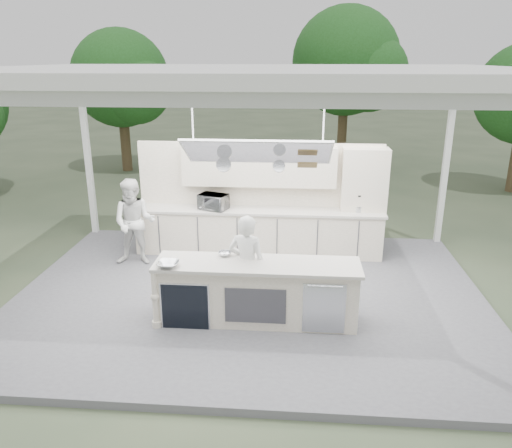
# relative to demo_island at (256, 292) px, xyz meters

# --- Properties ---
(ground) EXTENTS (90.00, 90.00, 0.00)m
(ground) POSITION_rel_demo_island_xyz_m (-0.18, 0.91, -0.60)
(ground) COLOR #4B553B
(ground) RESTS_ON ground
(stage_deck) EXTENTS (8.00, 6.00, 0.12)m
(stage_deck) POSITION_rel_demo_island_xyz_m (-0.18, 0.91, -0.54)
(stage_deck) COLOR slate
(stage_deck) RESTS_ON ground
(tent) EXTENTS (8.20, 6.20, 3.86)m
(tent) POSITION_rel_demo_island_xyz_m (-0.18, 0.90, 3.11)
(tent) COLOR white
(tent) RESTS_ON ground
(demo_island) EXTENTS (3.10, 0.79, 0.95)m
(demo_island) POSITION_rel_demo_island_xyz_m (0.00, 0.00, 0.00)
(demo_island) COLOR white
(demo_island) RESTS_ON stage_deck
(back_counter) EXTENTS (5.08, 0.72, 0.95)m
(back_counter) POSITION_rel_demo_island_xyz_m (-0.18, 2.81, 0.00)
(back_counter) COLOR white
(back_counter) RESTS_ON stage_deck
(back_wall_unit) EXTENTS (5.05, 0.48, 2.25)m
(back_wall_unit) POSITION_rel_demo_island_xyz_m (0.27, 3.03, 0.98)
(back_wall_unit) COLOR white
(back_wall_unit) RESTS_ON stage_deck
(tree_cluster) EXTENTS (19.55, 9.40, 5.85)m
(tree_cluster) POSITION_rel_demo_island_xyz_m (-0.34, 10.68, 2.69)
(tree_cluster) COLOR brown
(tree_cluster) RESTS_ON ground
(head_chef) EXTENTS (0.68, 0.53, 1.63)m
(head_chef) POSITION_rel_demo_island_xyz_m (-0.15, 0.21, 0.34)
(head_chef) COLOR silver
(head_chef) RESTS_ON stage_deck
(sous_chef) EXTENTS (0.86, 0.69, 1.70)m
(sous_chef) POSITION_rel_demo_island_xyz_m (-2.52, 2.04, 0.38)
(sous_chef) COLOR silver
(sous_chef) RESTS_ON stage_deck
(toaster_oven) EXTENTS (0.66, 0.55, 0.31)m
(toaster_oven) POSITION_rel_demo_island_xyz_m (-1.09, 2.72, 0.63)
(toaster_oven) COLOR #BBBDC2
(toaster_oven) RESTS_ON back_counter
(bowl_large) EXTENTS (0.34, 0.34, 0.08)m
(bowl_large) POSITION_rel_demo_island_xyz_m (-1.28, -0.24, 0.51)
(bowl_large) COLOR silver
(bowl_large) RESTS_ON demo_island
(bowl_small) EXTENTS (0.25, 0.25, 0.06)m
(bowl_small) POSITION_rel_demo_island_xyz_m (-0.50, 0.26, 0.51)
(bowl_small) COLOR silver
(bowl_small) RESTS_ON demo_island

